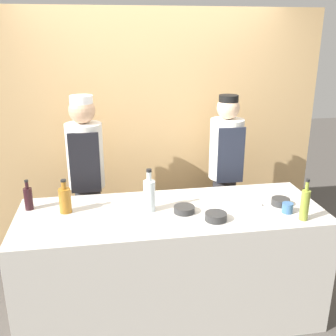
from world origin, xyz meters
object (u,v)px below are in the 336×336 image
(bottle_wine, at_px, (28,198))
(chef_right, at_px, (225,174))
(bottle_clear, at_px, (149,195))
(cutting_board, at_px, (234,200))
(cup_blue, at_px, (287,208))
(bottle_oil, at_px, (305,204))
(bottle_amber, at_px, (65,200))
(sauce_bowl_brown, at_px, (184,209))
(sauce_bowl_white, at_px, (281,201))
(sauce_bowl_red, at_px, (216,216))
(chef_left, at_px, (87,180))

(bottle_wine, bearing_deg, chef_right, 17.30)
(chef_right, bearing_deg, bottle_clear, -138.93)
(bottle_wine, bearing_deg, cutting_board, -4.21)
(cup_blue, bearing_deg, bottle_oil, -63.87)
(bottle_amber, bearing_deg, sauce_bowl_brown, -9.72)
(sauce_bowl_white, bearing_deg, sauce_bowl_red, -163.21)
(sauce_bowl_brown, height_order, sauce_bowl_white, sauce_bowl_white)
(bottle_wine, bearing_deg, bottle_oil, -14.42)
(sauce_bowl_white, distance_m, bottle_wine, 1.90)
(sauce_bowl_brown, relative_size, sauce_bowl_red, 1.00)
(sauce_bowl_red, height_order, bottle_wine, bottle_wine)
(sauce_bowl_brown, relative_size, bottle_wine, 0.67)
(bottle_amber, distance_m, bottle_wine, 0.29)
(sauce_bowl_white, height_order, chef_right, chef_right)
(bottle_amber, height_order, chef_left, chef_left)
(sauce_bowl_brown, height_order, cup_blue, cup_blue)
(bottle_amber, bearing_deg, sauce_bowl_white, -4.91)
(bottle_wine, xyz_separation_m, cup_blue, (1.88, -0.37, -0.05))
(bottle_wine, xyz_separation_m, bottle_oil, (1.94, -0.50, 0.03))
(chef_left, bearing_deg, bottle_wine, -127.82)
(sauce_bowl_white, distance_m, bottle_clear, 1.01)
(chef_left, bearing_deg, cutting_board, -28.99)
(sauce_bowl_white, xyz_separation_m, chef_right, (-0.20, 0.76, -0.04))
(cup_blue, xyz_separation_m, chef_right, (-0.19, 0.90, -0.04))
(bottle_wine, distance_m, bottle_clear, 0.90)
(cup_blue, bearing_deg, bottle_clear, 168.58)
(sauce_bowl_brown, height_order, bottle_oil, bottle_oil)
(sauce_bowl_white, distance_m, sauce_bowl_red, 0.59)
(bottle_amber, height_order, bottle_clear, bottle_clear)
(cutting_board, xyz_separation_m, bottle_amber, (-1.29, 0.02, 0.09))
(sauce_bowl_red, height_order, bottle_oil, bottle_oil)
(bottle_amber, distance_m, chef_right, 1.54)
(bottle_amber, height_order, bottle_wine, bottle_amber)
(cutting_board, relative_size, cup_blue, 4.40)
(cutting_board, distance_m, bottle_clear, 0.69)
(bottle_clear, relative_size, chef_left, 0.19)
(bottle_oil, bearing_deg, sauce_bowl_red, 171.35)
(bottle_amber, bearing_deg, chef_left, 77.88)
(bottle_amber, xyz_separation_m, bottle_oil, (1.66, -0.40, 0.02))
(chef_right, bearing_deg, bottle_wine, -162.70)
(sauce_bowl_brown, relative_size, chef_right, 0.09)
(sauce_bowl_white, xyz_separation_m, bottle_oil, (0.05, -0.26, 0.09))
(bottle_oil, distance_m, bottle_clear, 1.10)
(chef_right, bearing_deg, sauce_bowl_brown, -125.69)
(sauce_bowl_brown, distance_m, bottle_oil, 0.85)
(sauce_bowl_red, bearing_deg, cutting_board, 51.01)
(bottle_wine, bearing_deg, cup_blue, -11.24)
(sauce_bowl_brown, distance_m, cup_blue, 0.76)
(cup_blue, bearing_deg, bottle_wine, 168.76)
(bottle_oil, relative_size, bottle_clear, 0.94)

